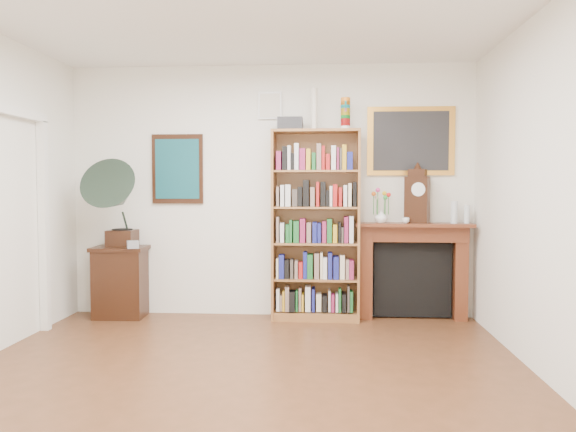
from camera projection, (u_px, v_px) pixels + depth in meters
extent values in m
cube|color=#4B2B16|center=(235.00, 397.00, 3.87)|extent=(4.50, 5.00, 0.01)
cube|color=white|center=(270.00, 191.00, 6.29)|extent=(4.50, 0.01, 2.80)
cube|color=white|center=(61.00, 208.00, 1.31)|extent=(4.50, 0.01, 2.80)
cube|color=white|center=(576.00, 194.00, 3.65)|extent=(0.01, 5.00, 2.80)
cube|color=white|center=(44.00, 227.00, 5.63)|extent=(0.08, 0.08, 2.10)
cube|color=white|center=(15.00, 112.00, 5.10)|extent=(0.08, 1.02, 0.08)
cube|color=black|center=(178.00, 169.00, 6.33)|extent=(0.58, 0.03, 0.78)
cube|color=#134E59|center=(177.00, 169.00, 6.31)|extent=(0.50, 0.01, 0.67)
cube|color=white|center=(270.00, 106.00, 6.22)|extent=(0.26, 0.03, 0.30)
cube|color=silver|center=(270.00, 105.00, 6.21)|extent=(0.22, 0.01, 0.26)
cube|color=gold|center=(411.00, 141.00, 6.14)|extent=(0.95, 0.03, 0.75)
cube|color=#262628|center=(411.00, 141.00, 6.12)|extent=(0.82, 0.01, 0.65)
cube|color=brown|center=(274.00, 225.00, 6.12)|extent=(0.04, 0.33, 2.06)
cube|color=brown|center=(358.00, 226.00, 6.06)|extent=(0.04, 0.33, 2.06)
cube|color=brown|center=(316.00, 131.00, 6.04)|extent=(0.95, 0.36, 0.03)
cube|color=brown|center=(316.00, 315.00, 6.14)|extent=(0.95, 0.36, 0.09)
cube|color=brown|center=(316.00, 224.00, 6.25)|extent=(0.95, 0.04, 2.06)
cube|color=brown|center=(316.00, 279.00, 6.12)|extent=(0.90, 0.33, 0.02)
cube|color=brown|center=(316.00, 243.00, 6.10)|extent=(0.90, 0.33, 0.02)
cube|color=brown|center=(316.00, 207.00, 6.08)|extent=(0.90, 0.33, 0.02)
cube|color=brown|center=(316.00, 171.00, 6.06)|extent=(0.90, 0.33, 0.02)
cube|color=black|center=(120.00, 282.00, 6.22)|extent=(0.60, 0.44, 0.79)
cube|color=#552513|center=(366.00, 272.00, 6.16)|extent=(0.14, 0.19, 1.02)
cube|color=#552513|center=(460.00, 273.00, 6.09)|extent=(0.14, 0.19, 1.02)
cube|color=#552513|center=(413.00, 234.00, 6.10)|extent=(1.16, 0.22, 0.17)
cube|color=#552513|center=(414.00, 225.00, 6.06)|extent=(1.26, 0.34, 0.04)
cube|color=black|center=(412.00, 280.00, 6.18)|extent=(0.84, 0.09, 0.82)
cube|color=black|center=(122.00, 238.00, 6.26)|extent=(0.29, 0.29, 0.18)
cylinder|color=black|center=(122.00, 229.00, 6.25)|extent=(0.22, 0.22, 0.01)
cone|color=#2A3D32|center=(116.00, 194.00, 6.05)|extent=(0.59, 0.73, 0.76)
cube|color=#A5A6B1|center=(133.00, 245.00, 6.03)|extent=(0.16, 0.16, 0.08)
cube|color=black|center=(417.00, 200.00, 6.06)|extent=(0.29, 0.23, 0.50)
cylinder|color=white|center=(418.00, 189.00, 5.98)|extent=(0.14, 0.07, 0.15)
cube|color=black|center=(417.00, 173.00, 6.04)|extent=(0.21, 0.18, 0.09)
imported|color=white|center=(381.00, 217.00, 6.05)|extent=(0.14, 0.14, 0.14)
imported|color=white|center=(406.00, 220.00, 6.02)|extent=(0.09, 0.09, 0.06)
cylinder|color=silver|center=(454.00, 212.00, 6.01)|extent=(0.07, 0.07, 0.24)
cylinder|color=silver|center=(467.00, 214.00, 6.01)|extent=(0.06, 0.06, 0.20)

